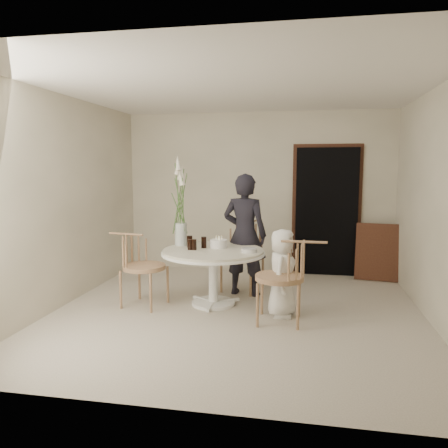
% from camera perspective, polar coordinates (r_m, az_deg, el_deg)
% --- Properties ---
extents(ground, '(4.50, 4.50, 0.00)m').
position_cam_1_polar(ground, '(5.52, 1.69, -11.43)').
color(ground, beige).
rests_on(ground, ground).
extents(room_shell, '(4.50, 4.50, 4.50)m').
position_cam_1_polar(room_shell, '(5.22, 1.75, 5.64)').
color(room_shell, white).
rests_on(room_shell, ground).
extents(doorway, '(1.00, 0.10, 2.10)m').
position_cam_1_polar(doorway, '(7.39, 13.22, 1.55)').
color(doorway, black).
rests_on(doorway, ground).
extents(door_trim, '(1.12, 0.03, 2.22)m').
position_cam_1_polar(door_trim, '(7.43, 13.22, 2.04)').
color(door_trim, '#53301C').
rests_on(door_trim, ground).
extents(table, '(1.33, 1.33, 0.73)m').
position_cam_1_polar(table, '(5.65, -1.42, -4.49)').
color(table, white).
rests_on(table, ground).
extents(picture_frame, '(0.70, 0.31, 0.90)m').
position_cam_1_polar(picture_frame, '(7.32, 19.44, -3.49)').
color(picture_frame, '#53301C').
rests_on(picture_frame, ground).
extents(chair_far, '(0.65, 0.68, 0.99)m').
position_cam_1_polar(chair_far, '(6.42, 2.94, -2.81)').
color(chair_far, tan).
rests_on(chair_far, ground).
extents(chair_right, '(0.60, 0.56, 0.97)m').
position_cam_1_polar(chair_right, '(5.05, 8.82, -5.86)').
color(chair_right, tan).
rests_on(chair_right, ground).
extents(chair_left, '(0.62, 0.59, 0.95)m').
position_cam_1_polar(chair_left, '(5.76, -11.53, -4.44)').
color(chair_left, tan).
rests_on(chair_left, ground).
extents(girl, '(0.68, 0.50, 1.70)m').
position_cam_1_polar(girl, '(6.07, 2.72, -1.42)').
color(girl, black).
rests_on(girl, ground).
extents(boy, '(0.39, 0.55, 1.06)m').
position_cam_1_polar(boy, '(5.30, 7.59, -6.34)').
color(boy, white).
rests_on(boy, ground).
extents(birthday_cake, '(0.22, 0.22, 0.16)m').
position_cam_1_polar(birthday_cake, '(5.75, -0.71, -2.58)').
color(birthday_cake, white).
rests_on(birthday_cake, table).
extents(cola_tumbler_a, '(0.08, 0.08, 0.13)m').
position_cam_1_polar(cola_tumbler_a, '(5.62, -4.46, -2.70)').
color(cola_tumbler_a, black).
rests_on(cola_tumbler_a, table).
extents(cola_tumbler_b, '(0.07, 0.07, 0.14)m').
position_cam_1_polar(cola_tumbler_b, '(5.60, -3.94, -2.70)').
color(cola_tumbler_b, black).
rests_on(cola_tumbler_b, table).
extents(cola_tumbler_c, '(0.10, 0.10, 0.16)m').
position_cam_1_polar(cola_tumbler_c, '(5.78, -4.52, -2.30)').
color(cola_tumbler_c, black).
rests_on(cola_tumbler_c, table).
extents(cola_tumbler_d, '(0.08, 0.08, 0.15)m').
position_cam_1_polar(cola_tumbler_d, '(5.73, -2.65, -2.41)').
color(cola_tumbler_d, black).
rests_on(cola_tumbler_d, table).
extents(plate_stack, '(0.24, 0.24, 0.05)m').
position_cam_1_polar(plate_stack, '(5.45, 3.30, -3.45)').
color(plate_stack, silver).
rests_on(plate_stack, table).
extents(flower_vase, '(0.16, 0.16, 1.21)m').
position_cam_1_polar(flower_vase, '(5.90, -5.71, 2.04)').
color(flower_vase, silver).
rests_on(flower_vase, table).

